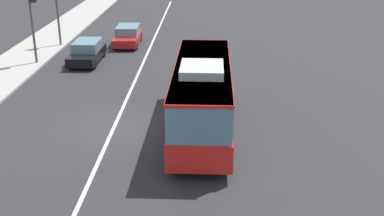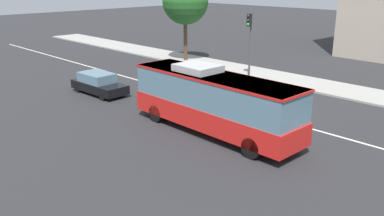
{
  "view_description": "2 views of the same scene",
  "coord_description": "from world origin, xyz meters",
  "px_view_note": "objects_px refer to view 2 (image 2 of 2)",
  "views": [
    {
      "loc": [
        -20.61,
        -4.28,
        9.03
      ],
      "look_at": [
        -0.57,
        -3.7,
        1.18
      ],
      "focal_mm": 44.53,
      "sensor_mm": 36.0,
      "label": 1
    },
    {
      "loc": [
        13.26,
        -19.07,
        7.81
      ],
      "look_at": [
        -1.68,
        -4.37,
        1.08
      ],
      "focal_mm": 38.17,
      "sensor_mm": 36.0,
      "label": 2
    }
  ],
  "objects_px": {
    "transit_bus": "(214,100)",
    "sedan_black_ahead": "(99,84)",
    "traffic_light_mid_block": "(250,34)",
    "street_tree_kerbside_left": "(185,2)"
  },
  "relations": [
    {
      "from": "transit_bus",
      "to": "sedan_black_ahead",
      "type": "height_order",
      "value": "transit_bus"
    },
    {
      "from": "transit_bus",
      "to": "traffic_light_mid_block",
      "type": "relative_size",
      "value": 1.93
    },
    {
      "from": "sedan_black_ahead",
      "to": "transit_bus",
      "type": "bearing_deg",
      "value": -1.53
    },
    {
      "from": "street_tree_kerbside_left",
      "to": "traffic_light_mid_block",
      "type": "bearing_deg",
      "value": -8.09
    },
    {
      "from": "sedan_black_ahead",
      "to": "traffic_light_mid_block",
      "type": "bearing_deg",
      "value": 65.75
    },
    {
      "from": "transit_bus",
      "to": "sedan_black_ahead",
      "type": "relative_size",
      "value": 2.2
    },
    {
      "from": "sedan_black_ahead",
      "to": "street_tree_kerbside_left",
      "type": "distance_m",
      "value": 13.95
    },
    {
      "from": "street_tree_kerbside_left",
      "to": "transit_bus",
      "type": "bearing_deg",
      "value": -39.34
    },
    {
      "from": "transit_bus",
      "to": "sedan_black_ahead",
      "type": "xyz_separation_m",
      "value": [
        -10.76,
        -0.16,
        -1.09
      ]
    },
    {
      "from": "sedan_black_ahead",
      "to": "street_tree_kerbside_left",
      "type": "xyz_separation_m",
      "value": [
        -4.14,
        12.38,
        4.92
      ]
    }
  ]
}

